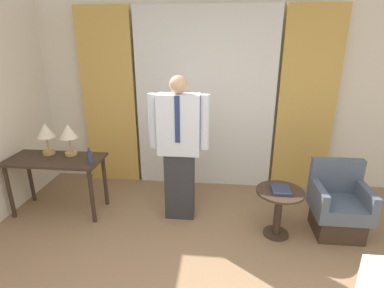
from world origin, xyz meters
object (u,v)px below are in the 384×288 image
table_lamp_right (68,133)px  armchair (338,207)px  side_table (279,205)px  book (281,190)px  desk (56,167)px  person (179,145)px  table_lamp_left (46,133)px  bottle_near_edge (90,158)px

table_lamp_right → armchair: (3.27, -0.25, -0.71)m
side_table → book: 0.20m
desk → person: size_ratio=0.67×
table_lamp_right → side_table: table_lamp_right is taller
table_lamp_left → table_lamp_right: (0.30, 0.00, 0.00)m
desk → side_table: 2.74m
table_lamp_right → armchair: 3.35m
person → book: person is taller
desk → armchair: (3.41, -0.11, -0.30)m
table_lamp_left → side_table: (2.87, -0.38, -0.65)m
desk → person: person is taller
table_lamp_left → armchair: bearing=-4.0°
side_table → book: (0.00, -0.01, 0.20)m
bottle_near_edge → person: size_ratio=0.11×
desk → bottle_near_edge: 0.57m
person → side_table: bearing=-13.5°
desk → table_lamp_left: table_lamp_left is taller
bottle_near_edge → armchair: size_ratio=0.24×
armchair → book: bearing=-168.4°
side_table → desk: bearing=174.9°
table_lamp_right → side_table: bearing=-8.5°
person → armchair: 1.96m
side_table → bottle_near_edge: bearing=176.9°
person → desk: bearing=-178.8°
bottle_near_edge → person: 1.06m
desk → armchair: armchair is taller
table_lamp_left → book: 2.94m
side_table → book: book is taller
book → table_lamp_right: bearing=171.3°
desk → side_table: bearing=-5.1°
table_lamp_right → book: 2.65m
bottle_near_edge → armchair: bearing=0.3°
table_lamp_left → desk: bearing=-43.4°
table_lamp_left → armchair: table_lamp_left is taller
table_lamp_left → bottle_near_edge: bearing=-21.7°
desk → book: (2.73, -0.25, -0.04)m
desk → table_lamp_right: 0.45m
table_lamp_left → table_lamp_right: size_ratio=1.00×
desk → bottle_near_edge: size_ratio=5.85×
armchair → side_table: 0.71m
book → bottle_near_edge: bearing=176.7°
table_lamp_right → side_table: size_ratio=0.72×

